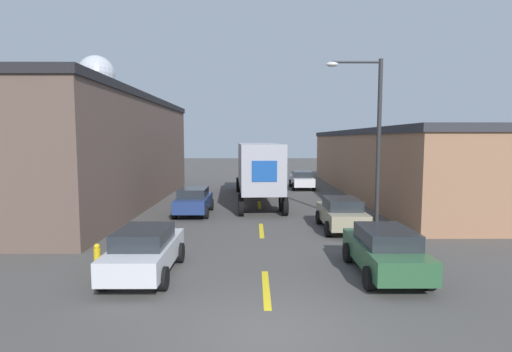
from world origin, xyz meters
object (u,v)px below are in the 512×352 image
(semi_truck, at_px, (257,166))
(parked_car_right_near, at_px, (385,250))
(parked_car_right_far, at_px, (302,179))
(street_lamp, at_px, (372,132))
(fire_hydrant, at_px, (97,257))
(parked_car_right_mid, at_px, (341,213))
(parked_car_left_near, at_px, (145,250))
(water_tower, at_px, (97,76))
(parked_car_left_far, at_px, (194,200))

(semi_truck, xyz_separation_m, parked_car_right_near, (3.94, -15.51, -1.58))
(parked_car_right_near, relative_size, parked_car_right_far, 1.00)
(semi_truck, height_order, street_lamp, street_lamp)
(fire_hydrant, bearing_deg, parked_car_right_mid, 31.45)
(parked_car_left_near, distance_m, water_tower, 49.33)
(street_lamp, bearing_deg, parked_car_left_near, -144.48)
(water_tower, distance_m, fire_hydrant, 48.28)
(street_lamp, bearing_deg, parked_car_left_far, 156.96)
(parked_car_right_near, bearing_deg, street_lamp, 77.69)
(parked_car_right_near, distance_m, parked_car_right_mid, 6.28)
(parked_car_right_mid, xyz_separation_m, water_tower, (-25.96, 37.84, 12.19))
(parked_car_right_near, relative_size, fire_hydrant, 4.79)
(fire_hydrant, bearing_deg, water_tower, 110.93)
(parked_car_right_far, bearing_deg, fire_hydrant, -113.61)
(semi_truck, bearing_deg, parked_car_right_near, -78.93)
(parked_car_left_near, distance_m, parked_car_right_far, 23.15)
(semi_truck, xyz_separation_m, fire_hydrant, (-5.37, -14.93, -1.95))
(water_tower, height_order, fire_hydrant, water_tower)
(fire_hydrant, bearing_deg, parked_car_left_far, 79.77)
(parked_car_right_near, xyz_separation_m, water_tower, (-25.96, 44.12, 12.19))
(parked_car_right_far, bearing_deg, water_tower, 139.41)
(semi_truck, xyz_separation_m, parked_car_right_mid, (3.94, -9.23, -1.58))
(parked_car_right_mid, height_order, fire_hydrant, parked_car_right_mid)
(parked_car_right_near, height_order, parked_car_left_far, same)
(parked_car_left_near, height_order, parked_car_right_far, same)
(parked_car_right_near, bearing_deg, fire_hydrant, 176.40)
(parked_car_right_mid, relative_size, fire_hydrant, 4.79)
(parked_car_left_near, bearing_deg, parked_car_left_far, 90.00)
(parked_car_left_near, bearing_deg, parked_car_right_far, 70.91)
(semi_truck, height_order, water_tower, water_tower)
(semi_truck, height_order, parked_car_right_mid, semi_truck)
(parked_car_right_near, xyz_separation_m, parked_car_right_far, (0.00, 21.88, 0.00))
(street_lamp, distance_m, fire_hydrant, 12.89)
(parked_car_right_near, distance_m, water_tower, 52.63)
(parked_car_right_mid, distance_m, parked_car_left_far, 8.53)
(parked_car_right_mid, xyz_separation_m, fire_hydrant, (-9.31, -5.69, -0.37))
(street_lamp, height_order, fire_hydrant, street_lamp)
(semi_truck, distance_m, parked_car_left_far, 6.61)
(parked_car_left_near, relative_size, water_tower, 0.26)
(parked_car_right_far, bearing_deg, parked_car_right_near, -90.00)
(semi_truck, relative_size, street_lamp, 1.70)
(parked_car_right_near, bearing_deg, parked_car_left_near, 179.96)
(semi_truck, height_order, parked_car_right_near, semi_truck)
(parked_car_right_near, height_order, fire_hydrant, parked_car_right_near)
(water_tower, relative_size, fire_hydrant, 18.14)
(parked_car_left_near, distance_m, parked_car_left_far, 10.22)
(parked_car_right_near, relative_size, street_lamp, 0.52)
(semi_truck, height_order, fire_hydrant, semi_truck)
(parked_car_right_near, bearing_deg, parked_car_right_mid, 90.00)
(water_tower, bearing_deg, parked_car_right_mid, -55.55)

